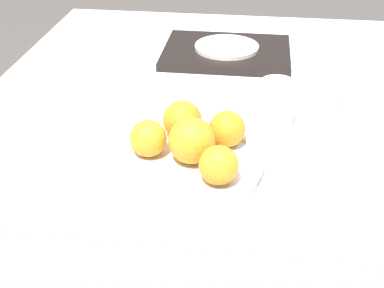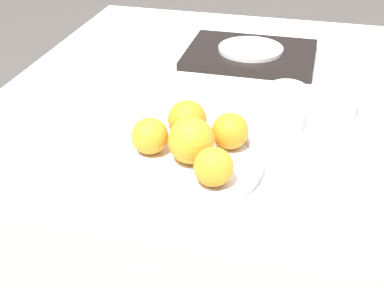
% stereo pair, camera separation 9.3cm
% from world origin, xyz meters
% --- Properties ---
extents(table, '(1.21, 1.10, 0.72)m').
position_xyz_m(table, '(0.00, 0.00, 0.36)').
color(table, white).
rests_on(table, ground_plane).
extents(fruit_platter, '(0.26, 0.26, 0.03)m').
position_xyz_m(fruit_platter, '(-0.09, -0.34, 0.74)').
color(fruit_platter, silver).
rests_on(fruit_platter, table).
extents(orange_0, '(0.08, 0.08, 0.08)m').
position_xyz_m(orange_0, '(-0.09, -0.35, 0.78)').
color(orange_0, orange).
rests_on(orange_0, fruit_platter).
extents(orange_1, '(0.07, 0.07, 0.07)m').
position_xyz_m(orange_1, '(-0.12, -0.27, 0.78)').
color(orange_1, orange).
rests_on(orange_1, fruit_platter).
extents(orange_2, '(0.07, 0.07, 0.07)m').
position_xyz_m(orange_2, '(-0.04, -0.29, 0.77)').
color(orange_2, orange).
rests_on(orange_2, fruit_platter).
extents(orange_3, '(0.07, 0.07, 0.07)m').
position_xyz_m(orange_3, '(-0.04, -0.41, 0.77)').
color(orange_3, orange).
rests_on(orange_3, fruit_platter).
extents(orange_4, '(0.07, 0.07, 0.07)m').
position_xyz_m(orange_4, '(-0.17, -0.34, 0.77)').
color(orange_4, orange).
rests_on(orange_4, fruit_platter).
extents(water_glass, '(0.07, 0.07, 0.10)m').
position_xyz_m(water_glass, '(0.05, -0.17, 0.77)').
color(water_glass, silver).
rests_on(water_glass, table).
extents(serving_tray, '(0.33, 0.26, 0.02)m').
position_xyz_m(serving_tray, '(-0.07, 0.20, 0.73)').
color(serving_tray, black).
rests_on(serving_tray, table).
extents(side_plate, '(0.17, 0.17, 0.01)m').
position_xyz_m(side_plate, '(-0.07, 0.20, 0.75)').
color(side_plate, silver).
rests_on(side_plate, serving_tray).
extents(cup_1, '(0.08, 0.08, 0.08)m').
position_xyz_m(cup_1, '(0.15, -0.08, 0.76)').
color(cup_1, white).
rests_on(cup_1, table).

